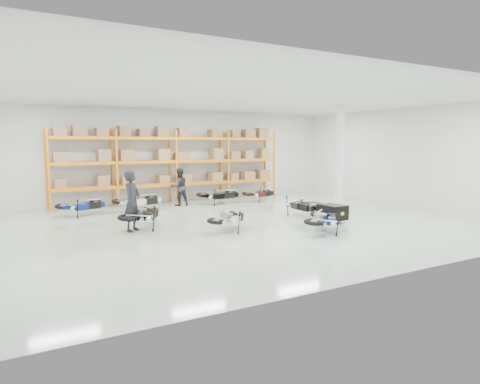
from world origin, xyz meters
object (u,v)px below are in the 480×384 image
moto_touring_right (305,202)px  moto_back_a (83,203)px  moto_back_d (260,191)px  person_back (179,187)px  moto_black_far_left (143,211)px  person_left (132,201)px  trailer (332,212)px  moto_silver_left (229,215)px  moto_back_b (139,198)px  moto_blue_centre (323,216)px  moto_back_c (219,192)px

moto_touring_right → moto_back_a: bearing=155.9°
moto_back_d → person_back: size_ratio=0.93×
moto_black_far_left → moto_back_a: moto_black_far_left is taller
moto_touring_right → person_left: person_left is taller
moto_touring_right → person_back: person_back is taller
moto_touring_right → trailer: 1.61m
trailer → person_left: 7.06m
moto_silver_left → moto_black_far_left: 2.97m
moto_back_b → moto_back_a: bearing=73.3°
moto_blue_centre → moto_back_b: size_ratio=0.94×
moto_touring_right → moto_back_b: (-5.32, 4.43, 0.02)m
trailer → person_back: (-3.23, 6.77, 0.49)m
moto_blue_centre → person_left: person_left is taller
moto_back_a → person_back: (4.38, 0.72, 0.34)m
moto_touring_right → moto_back_b: bearing=146.5°
person_left → person_back: 5.86m
moto_black_far_left → moto_back_c: bearing=-107.0°
moto_back_b → person_left: person_left is taller
moto_back_c → moto_back_b: bearing=94.4°
moto_touring_right → person_back: bearing=128.2°
person_left → moto_blue_centre: bearing=-78.3°
moto_touring_right → moto_back_c: size_ratio=0.99×
person_left → moto_touring_right: bearing=-50.6°
moto_back_c → moto_silver_left: bearing=155.8°
person_left → person_back: person_left is taller
person_left → moto_black_far_left: bearing=-11.4°
moto_back_a → moto_back_c: size_ratio=0.94×
moto_blue_centre → moto_back_a: 9.51m
moto_back_c → person_left: bearing=128.4°
moto_blue_centre → moto_back_b: (-3.88, 7.21, 0.04)m
moto_black_far_left → person_left: bearing=69.2°
moto_touring_right → moto_back_a: 8.82m
moto_blue_centre → moto_back_b: bearing=-15.2°
moto_black_far_left → person_left: person_left is taller
moto_back_a → moto_back_d: size_ratio=1.07×
moto_back_a → person_back: 4.45m
trailer → person_back: person_back is taller
moto_back_d → moto_silver_left: bearing=127.1°
moto_blue_centre → trailer: (1.45, 1.19, -0.17)m
moto_black_far_left → moto_back_d: bearing=-117.2°
moto_back_a → moto_back_b: bearing=-110.4°
moto_back_c → moto_blue_centre: bearing=179.2°
moto_black_far_left → moto_back_c: (4.92, 3.98, -0.03)m
moto_black_far_left → moto_back_a: 3.92m
moto_blue_centre → person_back: person_back is taller
moto_blue_centre → moto_touring_right: 3.14m
moto_blue_centre → moto_back_a: size_ratio=1.03×
moto_blue_centre → moto_silver_left: 3.04m
moto_black_far_left → trailer: moto_black_far_left is taller
moto_back_d → moto_blue_centre: bearing=149.9°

